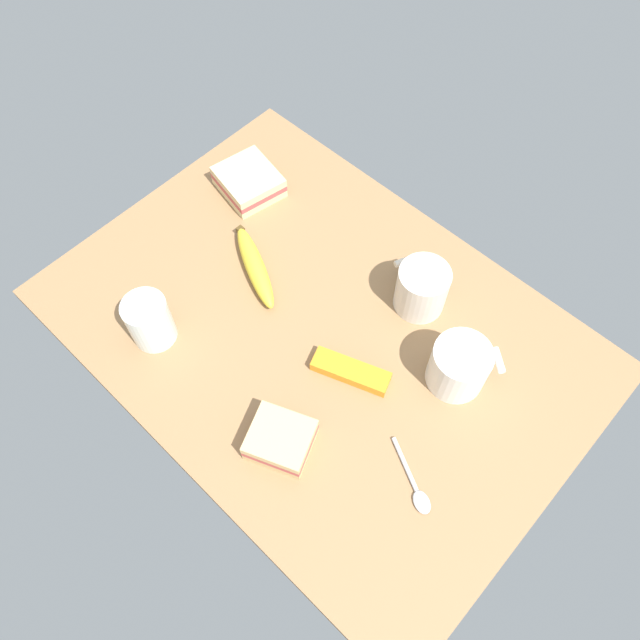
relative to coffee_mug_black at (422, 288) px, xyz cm
name	(u,v)px	position (x,y,z in cm)	size (l,w,h in cm)	color
tabletop	(320,332)	(8.91, 15.62, -5.69)	(90.00, 64.00, 2.00)	#936D47
coffee_mug_black	(422,288)	(0.00, 0.00, 0.00)	(11.27, 8.83, 9.11)	silver
coffee_mug_milky	(459,366)	(-13.41, 7.25, -0.18)	(10.74, 11.46, 8.75)	white
sandwich_main	(249,182)	(40.40, 2.32, -2.49)	(13.20, 12.30, 4.40)	beige
sandwich_side	(281,440)	(-0.83, 34.70, -2.49)	(11.86, 11.36, 4.40)	#DBB77A
glass_of_milk	(150,323)	(28.51, 35.65, -0.66)	(7.39, 7.39, 9.35)	silver
banana	(255,266)	(25.45, 15.02, -3.00)	(18.12, 11.13, 3.39)	yellow
spoon	(415,487)	(-20.17, 25.73, -4.31)	(11.69, 6.91, 0.80)	silver
snack_bar	(351,371)	(-0.60, 18.37, -3.69)	(12.96, 3.83, 2.00)	orange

